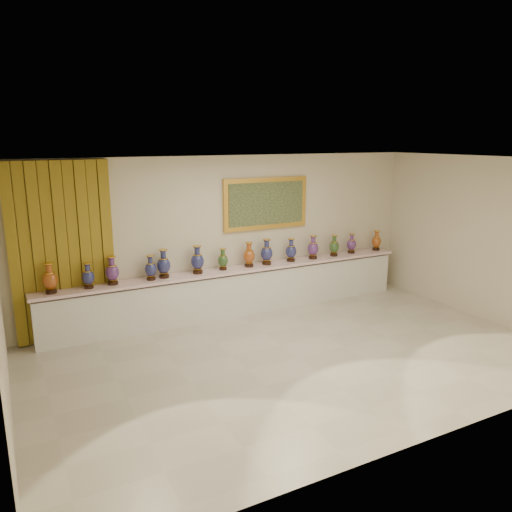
{
  "coord_description": "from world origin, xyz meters",
  "views": [
    {
      "loc": [
        -3.88,
        -6.02,
        3.32
      ],
      "look_at": [
        0.14,
        1.7,
        1.24
      ],
      "focal_mm": 35.0,
      "sensor_mm": 36.0,
      "label": 1
    }
  ],
  "objects": [
    {
      "name": "vase_7",
      "position": [
        0.28,
        2.27,
        1.11
      ],
      "size": [
        0.24,
        0.24,
        0.48
      ],
      "rotation": [
        0.0,
        0.0,
        -0.08
      ],
      "color": "black",
      "rests_on": "counter"
    },
    {
      "name": "vase_8",
      "position": [
        0.67,
        2.26,
        1.13
      ],
      "size": [
        0.31,
        0.31,
        0.5
      ],
      "rotation": [
        0.0,
        0.0,
        -0.41
      ],
      "color": "black",
      "rests_on": "counter"
    },
    {
      "name": "counter",
      "position": [
        0.0,
        2.27,
        0.44
      ],
      "size": [
        7.28,
        0.48,
        0.9
      ],
      "color": "white",
      "rests_on": "ground"
    },
    {
      "name": "vase_12",
      "position": [
        2.75,
        2.29,
        1.09
      ],
      "size": [
        0.24,
        0.24,
        0.42
      ],
      "rotation": [
        0.0,
        0.0,
        0.26
      ],
      "color": "black",
      "rests_on": "counter"
    },
    {
      "name": "vase_5",
      "position": [
        -0.77,
        2.27,
        1.13
      ],
      "size": [
        0.29,
        0.29,
        0.52
      ],
      "rotation": [
        0.0,
        0.0,
        0.24
      ],
      "color": "black",
      "rests_on": "counter"
    },
    {
      "name": "vase_11",
      "position": [
        2.26,
        2.25,
        1.1
      ],
      "size": [
        0.23,
        0.23,
        0.44
      ],
      "rotation": [
        0.0,
        0.0,
        -0.15
      ],
      "color": "black",
      "rests_on": "counter"
    },
    {
      "name": "vase_3",
      "position": [
        -1.65,
        2.23,
        1.1
      ],
      "size": [
        0.26,
        0.26,
        0.44
      ],
      "rotation": [
        0.0,
        0.0,
        -0.32
      ],
      "color": "black",
      "rests_on": "counter"
    },
    {
      "name": "vase_13",
      "position": [
        3.41,
        2.26,
        1.1
      ],
      "size": [
        0.26,
        0.26,
        0.44
      ],
      "rotation": [
        0.0,
        0.0,
        0.33
      ],
      "color": "black",
      "rests_on": "counter"
    },
    {
      "name": "ground",
      "position": [
        0.0,
        0.0,
        0.0
      ],
      "size": [
        8.0,
        8.0,
        0.0
      ],
      "primitive_type": "plane",
      "color": "beige",
      "rests_on": "ground"
    },
    {
      "name": "vase_0",
      "position": [
        -3.27,
        2.23,
        1.12
      ],
      "size": [
        0.3,
        0.3,
        0.5
      ],
      "rotation": [
        0.0,
        0.0,
        0.36
      ],
      "color": "black",
      "rests_on": "counter"
    },
    {
      "name": "vase_2",
      "position": [
        -2.29,
        2.26,
        1.12
      ],
      "size": [
        0.27,
        0.27,
        0.48
      ],
      "rotation": [
        0.0,
        0.0,
        0.25
      ],
      "color": "black",
      "rests_on": "counter"
    },
    {
      "name": "vase_4",
      "position": [
        -1.4,
        2.27,
        1.13
      ],
      "size": [
        0.28,
        0.28,
        0.51
      ],
      "rotation": [
        0.0,
        0.0,
        0.19
      ],
      "color": "black",
      "rests_on": "counter"
    },
    {
      "name": "room",
      "position": [
        -2.42,
        2.44,
        1.59
      ],
      "size": [
        8.0,
        8.0,
        8.0
      ],
      "color": "beige",
      "rests_on": "ground"
    },
    {
      "name": "vase_9",
      "position": [
        1.22,
        2.26,
        1.11
      ],
      "size": [
        0.25,
        0.25,
        0.47
      ],
      "rotation": [
        0.0,
        0.0,
        -0.16
      ],
      "color": "black",
      "rests_on": "counter"
    },
    {
      "name": "label_card",
      "position": [
        -1.35,
        2.13,
        0.9
      ],
      "size": [
        0.1,
        0.06,
        0.0
      ],
      "primitive_type": "cube",
      "color": "white",
      "rests_on": "counter"
    },
    {
      "name": "vase_10",
      "position": [
        1.73,
        2.24,
        1.12
      ],
      "size": [
        0.26,
        0.26,
        0.48
      ],
      "rotation": [
        0.0,
        0.0,
        -0.16
      ],
      "color": "black",
      "rests_on": "counter"
    },
    {
      "name": "vase_1",
      "position": [
        -2.69,
        2.23,
        1.09
      ],
      "size": [
        0.26,
        0.26,
        0.43
      ],
      "rotation": [
        0.0,
        0.0,
        0.39
      ],
      "color": "black",
      "rests_on": "counter"
    },
    {
      "name": "vase_6",
      "position": [
        -0.26,
        2.28,
        1.08
      ],
      "size": [
        0.21,
        0.21,
        0.41
      ],
      "rotation": [
        0.0,
        0.0,
        -0.09
      ],
      "color": "black",
      "rests_on": "counter"
    }
  ]
}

